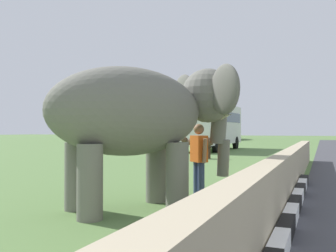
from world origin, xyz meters
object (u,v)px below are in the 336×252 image
elephant (144,114)px  person_handler (199,157)px  bus_white (212,123)px  cow_near (200,142)px

elephant → person_handler: elephant is taller
person_handler → bus_white: (19.66, 5.33, 1.16)m
person_handler → cow_near: 11.86m
elephant → bus_white: (20.93, 4.62, 0.24)m
elephant → person_handler: bearing=-28.9°
bus_white → elephant: bearing=-167.5°
elephant → person_handler: 1.72m
person_handler → bus_white: bus_white is taller
person_handler → bus_white: size_ratio=0.18×
elephant → cow_near: (12.56, 2.92, -0.97)m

